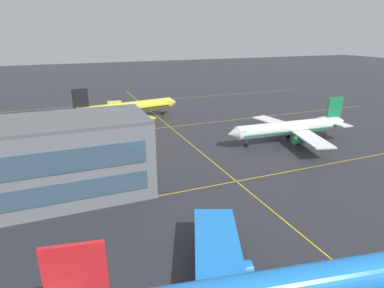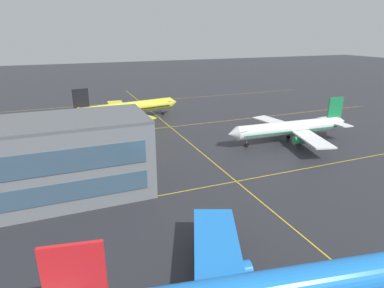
% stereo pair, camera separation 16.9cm
% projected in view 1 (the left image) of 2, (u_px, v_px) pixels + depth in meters
% --- Properties ---
extents(airliner_second_row, '(34.16, 29.44, 10.62)m').
position_uv_depth(airliner_second_row, '(290.00, 128.00, 80.55)').
color(airliner_second_row, white).
rests_on(airliner_second_row, ground).
extents(airliner_third_row, '(35.49, 30.25, 11.06)m').
position_uv_depth(airliner_third_row, '(126.00, 108.00, 100.79)').
color(airliner_third_row, yellow).
rests_on(airliner_third_row, ground).
extents(taxiway_markings, '(152.07, 173.22, 0.01)m').
position_uv_depth(taxiway_markings, '(196.00, 148.00, 77.24)').
color(taxiway_markings, yellow).
rests_on(taxiway_markings, ground).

